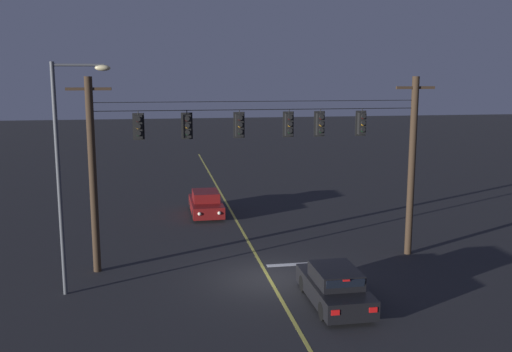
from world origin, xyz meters
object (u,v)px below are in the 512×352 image
object	(u,v)px
traffic_light_right_inner	(289,125)
car_waiting_near_lane	(335,287)
traffic_light_left_inner	(187,126)
traffic_light_rightmost	(320,124)
street_lamp_corner	(66,160)
traffic_light_centre	(240,125)
traffic_light_far_right	(362,123)
traffic_light_leftmost	(138,127)
car_oncoming_lead	(206,204)

from	to	relation	value
traffic_light_right_inner	car_waiting_near_lane	distance (m)	7.51
traffic_light_left_inner	traffic_light_right_inner	world-z (taller)	same
traffic_light_left_inner	traffic_light_rightmost	bearing A→B (deg)	0.00
traffic_light_left_inner	street_lamp_corner	distance (m)	5.27
traffic_light_centre	traffic_light_far_right	bearing A→B (deg)	0.00
street_lamp_corner	traffic_light_centre	bearing A→B (deg)	19.72
traffic_light_right_inner	street_lamp_corner	size ratio (longest dim) A/B	0.14
traffic_light_far_right	street_lamp_corner	xyz separation A→B (m)	(-12.26, -2.44, -0.95)
traffic_light_right_inner	car_waiting_near_lane	bearing A→B (deg)	-83.86
traffic_light_leftmost	traffic_light_rightmost	xyz separation A→B (m)	(7.78, 0.00, 0.00)
car_oncoming_lead	street_lamp_corner	world-z (taller)	street_lamp_corner
car_oncoming_lead	traffic_light_centre	bearing A→B (deg)	-85.83
traffic_light_left_inner	traffic_light_far_right	bearing A→B (deg)	0.00
traffic_light_leftmost	traffic_light_far_right	distance (m)	9.68
traffic_light_centre	traffic_light_right_inner	distance (m)	2.16
traffic_light_left_inner	traffic_light_rightmost	xyz separation A→B (m)	(5.78, 0.00, 0.00)
traffic_light_far_right	car_waiting_near_lane	distance (m)	7.98
traffic_light_rightmost	street_lamp_corner	xyz separation A→B (m)	(-10.36, -2.44, -0.95)
traffic_light_rightmost	street_lamp_corner	size ratio (longest dim) A/B	0.14
traffic_light_left_inner	car_oncoming_lead	xyz separation A→B (m)	(1.53, 9.38, -5.48)
traffic_light_right_inner	street_lamp_corner	xyz separation A→B (m)	(-8.96, -2.44, -0.95)
traffic_light_right_inner	car_oncoming_lead	xyz separation A→B (m)	(-2.85, 9.38, -5.48)
traffic_light_left_inner	car_waiting_near_lane	distance (m)	8.97
traffic_light_leftmost	traffic_light_left_inner	xyz separation A→B (m)	(2.00, 0.00, 0.00)
traffic_light_right_inner	traffic_light_rightmost	world-z (taller)	same
traffic_light_left_inner	street_lamp_corner	size ratio (longest dim) A/B	0.14
car_oncoming_lead	car_waiting_near_lane	bearing A→B (deg)	-76.81
car_oncoming_lead	street_lamp_corner	bearing A→B (deg)	-117.35
car_oncoming_lead	traffic_light_rightmost	bearing A→B (deg)	-65.67
traffic_light_rightmost	car_oncoming_lead	bearing A→B (deg)	114.33
car_oncoming_lead	traffic_light_leftmost	bearing A→B (deg)	-110.64
street_lamp_corner	traffic_light_right_inner	bearing A→B (deg)	15.21
traffic_light_far_right	car_oncoming_lead	bearing A→B (deg)	123.22
traffic_light_leftmost	traffic_light_right_inner	distance (m)	6.38
traffic_light_rightmost	traffic_light_right_inner	bearing A→B (deg)	180.00
traffic_light_rightmost	traffic_light_far_right	distance (m)	1.90
car_waiting_near_lane	street_lamp_corner	size ratio (longest dim) A/B	0.50
street_lamp_corner	car_oncoming_lead	bearing A→B (deg)	62.65
traffic_light_right_inner	car_waiting_near_lane	xyz separation A→B (m)	(0.55, -5.12, -5.48)
traffic_light_right_inner	car_waiting_near_lane	size ratio (longest dim) A/B	0.28
car_waiting_near_lane	street_lamp_corner	distance (m)	10.87
traffic_light_far_right	traffic_light_left_inner	bearing A→B (deg)	180.00
traffic_light_right_inner	street_lamp_corner	world-z (taller)	street_lamp_corner
traffic_light_rightmost	street_lamp_corner	world-z (taller)	street_lamp_corner
traffic_light_left_inner	traffic_light_centre	world-z (taller)	same
traffic_light_right_inner	traffic_light_centre	bearing A→B (deg)	180.00
traffic_light_left_inner	car_waiting_near_lane	world-z (taller)	traffic_light_left_inner
traffic_light_rightmost	traffic_light_left_inner	bearing A→B (deg)	180.00
traffic_light_left_inner	traffic_light_centre	xyz separation A→B (m)	(2.22, 0.00, 0.00)
traffic_light_leftmost	car_waiting_near_lane	bearing A→B (deg)	-36.43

